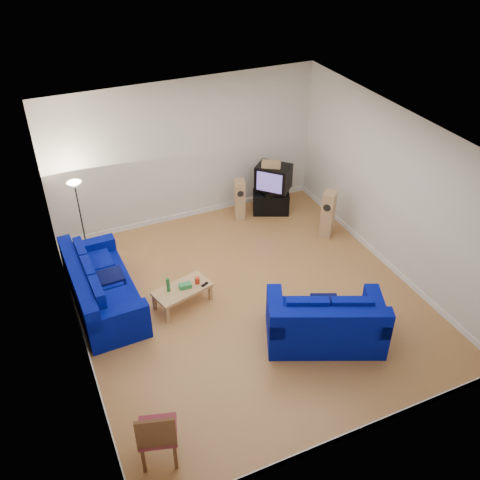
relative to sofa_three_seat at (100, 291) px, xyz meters
name	(u,v)px	position (x,y,z in m)	size (l,w,h in m)	color
room	(250,231)	(2.52, -0.96, 1.20)	(6.01, 6.51, 3.21)	brown
sofa_three_seat	(100,291)	(0.00, 0.00, 0.00)	(1.10, 2.42, 0.92)	#030A72
sofa_loveseat	(325,324)	(3.24, -2.43, 0.02)	(2.19, 1.76, 0.96)	#030A72
coffee_table	(182,290)	(1.36, -0.58, -0.02)	(1.14, 0.77, 0.38)	tan
bottle	(168,285)	(1.12, -0.55, 0.17)	(0.06, 0.06, 0.27)	#197233
tissue_box	(185,286)	(1.42, -0.59, 0.08)	(0.22, 0.12, 0.09)	green
red_canister	(197,281)	(1.67, -0.56, 0.10)	(0.09, 0.09, 0.12)	red
remote	(205,284)	(1.77, -0.65, 0.05)	(0.15, 0.05, 0.02)	black
tv_stand	(271,202)	(4.30, 1.69, -0.09)	(0.83, 0.46, 0.50)	black
av_receiver	(272,192)	(4.30, 1.65, 0.21)	(0.41, 0.34, 0.10)	black
television	(273,177)	(4.35, 1.70, 0.54)	(0.90, 0.91, 0.57)	black
centre_speaker	(271,164)	(4.27, 1.67, 0.90)	(0.42, 0.17, 0.15)	tan
speaker_left	(240,199)	(3.54, 1.74, 0.14)	(0.29, 0.34, 0.96)	tan
speaker_right	(328,214)	(4.96, 0.31, 0.19)	(0.40, 0.39, 1.07)	tan
floor_lamp	(77,196)	(0.07, 1.74, 1.05)	(0.29, 0.29, 1.68)	black
dining_chair	(157,434)	(0.04, -3.48, 0.25)	(0.63, 0.63, 1.05)	brown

